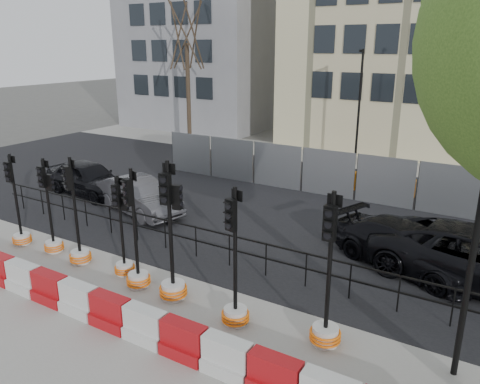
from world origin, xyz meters
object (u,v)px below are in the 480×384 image
Objects in this scene: traffic_signal_a at (20,227)px; traffic_signal_h at (326,315)px; lamp_post_near at (478,222)px; car_a at (88,178)px; traffic_signal_d at (123,252)px; car_c at (407,247)px.

traffic_signal_a is 10.36m from traffic_signal_h.
car_a is (-15.18, 4.40, -2.49)m from lamp_post_near.
car_a is at bearing 134.87° from traffic_signal_d.
traffic_signal_h is at bearing -8.45° from traffic_signal_a.
car_c is at bearing 113.74° from lamp_post_near.
traffic_signal_h is (10.36, 0.08, 0.10)m from traffic_signal_a.
lamp_post_near reaches higher than traffic_signal_h.
lamp_post_near is at bearing -8.44° from traffic_signal_d.
traffic_signal_h is at bearing -171.77° from lamp_post_near.
lamp_post_near is 13.17m from traffic_signal_a.
traffic_signal_a is 0.68× the size of car_a.
car_c is (13.30, -0.12, -0.08)m from car_a.
traffic_signal_a is 4.36m from traffic_signal_d.
lamp_post_near is 1.23× the size of car_c.
car_c is at bearing -84.86° from car_a.
traffic_signal_a is (-12.90, -0.44, -2.60)m from lamp_post_near.
car_c is (11.02, 4.72, 0.03)m from traffic_signal_a.
lamp_post_near is 2.07× the size of traffic_signal_d.
traffic_signal_h reaches higher than car_c.
car_a is 13.30m from car_c.
traffic_signal_h is (-2.54, -0.37, -2.50)m from lamp_post_near.
lamp_post_near is 5.33m from car_c.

